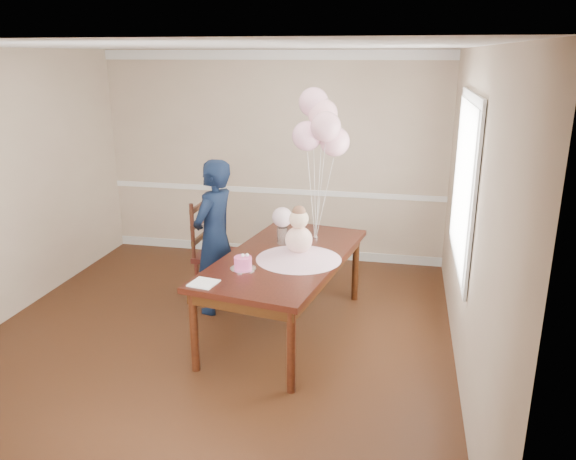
{
  "coord_description": "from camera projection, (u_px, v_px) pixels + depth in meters",
  "views": [
    {
      "loc": [
        1.7,
        -4.59,
        2.64
      ],
      "look_at": [
        0.66,
        0.36,
        1.05
      ],
      "focal_mm": 35.0,
      "sensor_mm": 36.0,
      "label": 1
    }
  ],
  "objects": [
    {
      "name": "table_leg_br",
      "position": [
        355.0,
        268.0,
        6.21
      ],
      "size": [
        0.09,
        0.09,
        0.74
      ],
      "primitive_type": "cylinder",
      "rotation": [
        0.0,
        0.0,
        -0.17
      ],
      "color": "black",
      "rests_on": "floor"
    },
    {
      "name": "balloon_weight",
      "position": [
        315.0,
        238.0,
        5.85
      ],
      "size": [
        0.05,
        0.05,
        0.02
      ],
      "primitive_type": "cylinder",
      "rotation": [
        0.0,
        0.0,
        -0.17
      ],
      "color": "silver",
      "rests_on": "dining_table_top"
    },
    {
      "name": "woman",
      "position": [
        215.0,
        237.0,
        5.84
      ],
      "size": [
        0.53,
        0.68,
        1.64
      ],
      "primitive_type": "imported",
      "rotation": [
        0.0,
        0.0,
        -1.83
      ],
      "color": "black",
      "rests_on": "floor"
    },
    {
      "name": "table_leg_fr",
      "position": [
        291.0,
        351.0,
        4.48
      ],
      "size": [
        0.09,
        0.09,
        0.74
      ],
      "primitive_type": "cylinder",
      "rotation": [
        0.0,
        0.0,
        -0.17
      ],
      "color": "black",
      "rests_on": "floor"
    },
    {
      "name": "wall_back",
      "position": [
        273.0,
        157.0,
        7.34
      ],
      "size": [
        4.5,
        0.02,
        2.7
      ],
      "primitive_type": "cube",
      "color": "tan",
      "rests_on": "floor"
    },
    {
      "name": "roses_near",
      "position": [
        282.0,
        217.0,
        5.63
      ],
      "size": [
        0.2,
        0.2,
        0.2
      ],
      "primitive_type": "sphere",
      "color": "beige",
      "rests_on": "rose_vase_near"
    },
    {
      "name": "chair_slat_mid",
      "position": [
        199.0,
        223.0,
        6.17
      ],
      "size": [
        0.04,
        0.44,
        0.06
      ],
      "primitive_type": "cube",
      "rotation": [
        0.0,
        0.0,
        -0.02
      ],
      "color": "#32150D",
      "rests_on": "dining_chair_seat"
    },
    {
      "name": "balloon_ribbon_e",
      "position": [
        325.0,
        198.0,
        5.74
      ],
      "size": [
        0.16,
        0.05,
        0.82
      ],
      "primitive_type": "cylinder",
      "rotation": [
        -0.09,
        0.17,
        -0.17
      ],
      "color": "white",
      "rests_on": "balloon_weight"
    },
    {
      "name": "chair_leg_bl",
      "position": [
        210.0,
        269.0,
        6.54
      ],
      "size": [
        0.05,
        0.05,
        0.48
      ],
      "primitive_type": "cylinder",
      "rotation": [
        0.0,
        0.0,
        -0.02
      ],
      "color": "#33180E",
      "rests_on": "floor"
    },
    {
      "name": "balloon_d",
      "position": [
        314.0,
        102.0,
        5.59
      ],
      "size": [
        0.3,
        0.3,
        0.3
      ],
      "primitive_type": "sphere",
      "color": "#E7A4BC",
      "rests_on": "balloon_ribbon_d"
    },
    {
      "name": "window_blinds",
      "position": [
        462.0,
        183.0,
        4.97
      ],
      "size": [
        0.01,
        1.5,
        1.4
      ],
      "primitive_type": "cube",
      "color": "white",
      "rests_on": "wall_right"
    },
    {
      "name": "cake_flower_b",
      "position": [
        247.0,
        255.0,
        5.0
      ],
      "size": [
        0.03,
        0.03,
        0.03
      ],
      "primitive_type": "sphere",
      "color": "white",
      "rests_on": "birthday_cake"
    },
    {
      "name": "cake_flower_a",
      "position": [
        243.0,
        255.0,
        4.99
      ],
      "size": [
        0.03,
        0.03,
        0.03
      ],
      "primitive_type": "sphere",
      "color": "white",
      "rests_on": "birthday_cake"
    },
    {
      "name": "crown_molding",
      "position": [
        272.0,
        55.0,
        6.94
      ],
      "size": [
        4.5,
        0.02,
        0.12
      ],
      "primitive_type": "cube",
      "color": "white",
      "rests_on": "wall_back"
    },
    {
      "name": "balloon_ribbon_b",
      "position": [
        320.0,
        192.0,
        5.66
      ],
      "size": [
        0.1,
        0.07,
        0.99
      ],
      "primitive_type": "cylinder",
      "rotation": [
        0.05,
        0.1,
        -0.17
      ],
      "color": "silver",
      "rests_on": "balloon_weight"
    },
    {
      "name": "wall_front",
      "position": [
        29.0,
        338.0,
        2.67
      ],
      "size": [
        4.5,
        0.02,
        2.7
      ],
      "primitive_type": "cube",
      "color": "tan",
      "rests_on": "floor"
    },
    {
      "name": "floor",
      "position": [
        214.0,
        341.0,
        5.41
      ],
      "size": [
        4.5,
        5.0,
        0.0
      ],
      "primitive_type": "cube",
      "color": "black",
      "rests_on": "ground"
    },
    {
      "name": "chair_slat_low",
      "position": [
        200.0,
        238.0,
        6.22
      ],
      "size": [
        0.04,
        0.44,
        0.06
      ],
      "primitive_type": "cube",
      "rotation": [
        0.0,
        0.0,
        -0.02
      ],
      "color": "#3A200F",
      "rests_on": "dining_chair_seat"
    },
    {
      "name": "balloon_ribbon_d",
      "position": [
        314.0,
        179.0,
        5.74
      ],
      "size": [
        0.07,
        0.12,
        1.2
      ],
      "primitive_type": "cylinder",
      "rotation": [
        -0.09,
        -0.07,
        -0.17
      ],
      "color": "white",
      "rests_on": "balloon_weight"
    },
    {
      "name": "baby_skirt",
      "position": [
        299.0,
        254.0,
        5.26
      ],
      "size": [
        0.93,
        0.93,
        0.11
      ],
      "primitive_type": "cone",
      "rotation": [
        0.0,
        0.0,
        -0.17
      ],
      "color": "#D9A0B4",
      "rests_on": "dining_table_top"
    },
    {
      "name": "chair_back_post_r",
      "position": [
        206.0,
        221.0,
        6.37
      ],
      "size": [
        0.05,
        0.05,
        0.62
      ],
      "primitive_type": "cylinder",
      "rotation": [
        0.0,
        0.0,
        -0.02
      ],
      "color": "#36140E",
      "rests_on": "dining_chair_seat"
    },
    {
      "name": "table_apron",
      "position": [
        285.0,
        265.0,
        5.41
      ],
      "size": [
        1.29,
        2.15,
        0.11
      ],
      "primitive_type": "cube",
      "rotation": [
        0.0,
        0.0,
        -0.17
      ],
      "color": "black",
      "rests_on": "table_leg_fl"
    },
    {
      "name": "balloon_ribbon_c",
      "position": [
        319.0,
        185.0,
        5.73
      ],
      "size": [
        0.04,
        0.1,
        1.1
      ],
      "primitive_type": "cylinder",
      "rotation": [
        -0.09,
        0.02,
        -0.17
      ],
      "color": "white",
      "rests_on": "balloon_weight"
    },
    {
      "name": "dining_table_top",
      "position": [
        285.0,
        258.0,
        5.38
      ],
      "size": [
        1.41,
        2.28,
        0.05
      ],
      "primitive_type": "cube",
      "rotation": [
        0.0,
        0.0,
        -0.17
      ],
      "color": "black",
      "rests_on": "table_leg_fl"
    },
    {
      "name": "chair_leg_br",
      "position": [
        243.0,
        272.0,
        6.45
      ],
      "size": [
        0.05,
        0.05,
        0.48
      ],
      "primitive_type": "cylinder",
      "rotation": [
        0.0,
        0.0,
        -0.02
      ],
      "color": "#35150E",
      "rests_on": "floor"
    },
    {
      "name": "baseboard_trim",
      "position": [
        273.0,
        250.0,
        7.71
      ],
      "size": [
        4.5,
        0.02,
        0.12
      ],
      "primitive_type": "cube",
      "color": "silver",
      "rests_on": "floor"
    },
    {
      "name": "balloon_b",
      "position": [
        326.0,
        127.0,
        5.42
      ],
      "size": [
        0.3,
        0.3,
        0.3
      ],
      "primitive_type": "sphere",
      "color": "#ECA7B8",
      "rests_on": "balloon_ribbon_b"
    },
    {
      "name": "dining_chair_seat",
      "position": [
        220.0,
        255.0,
        6.23
      ],
      "size": [
        0.5,
        0.5,
        0.06
      ],
      "primitive_type": "cube",
      "rotation": [
        0.0,
        0.0,
        -0.02
      ],
      "color": "black",
      "rests_on": "chair_leg_fl"
    },
    {
      "name": "baby_head",
      "position": [
        299.0,
        219.0,
        5.16
      ],
      "size": [
        0.18,
        0.18,
        0.18
      ],
      "primitive_type": "sphere",
      "color": "beige",
      "rests_on": "baby_torso"
    },
    {
      "name": "chair_rail_trim",
      "position": [
        273.0,
        191.0,
        7.46
      ],
      "size": [
        4.5,
        0.02,
        0.07
      ],
      "primitive_type": "cube",
      "color": "white",
      "rests_on": "wall_back"
    },
    {
      "name": "table_leg_bl",
      "position": [
        281.0,
        258.0,
        6.53
      ],
      "size": [
        0.09,
        0.09,
        0.74
      ],
      "primitive_type": "cylinder",
      "rotation": [
        0.0,
        0.0,
        -0.17
      ],
      "color": "black",
      "rests_on": "floor"
    },
    {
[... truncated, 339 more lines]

